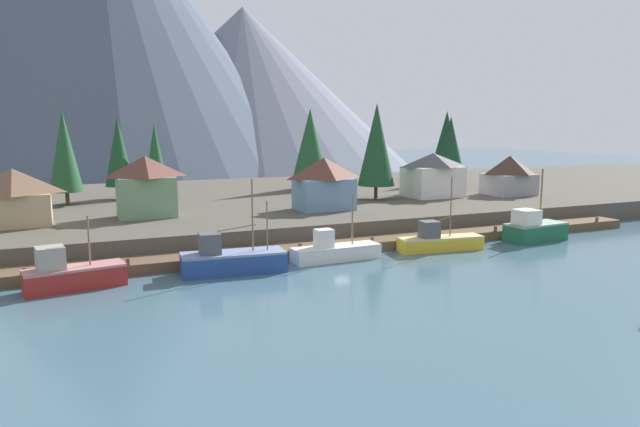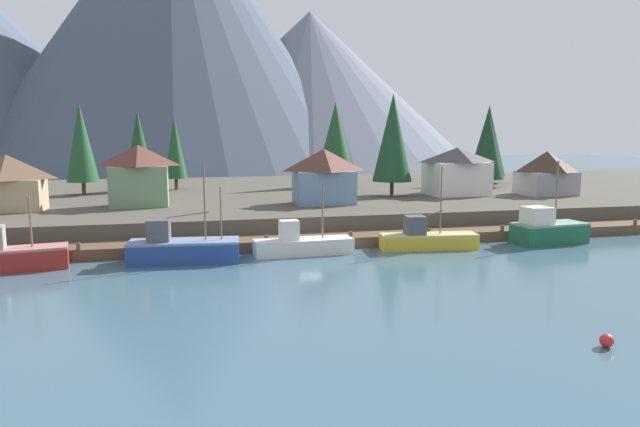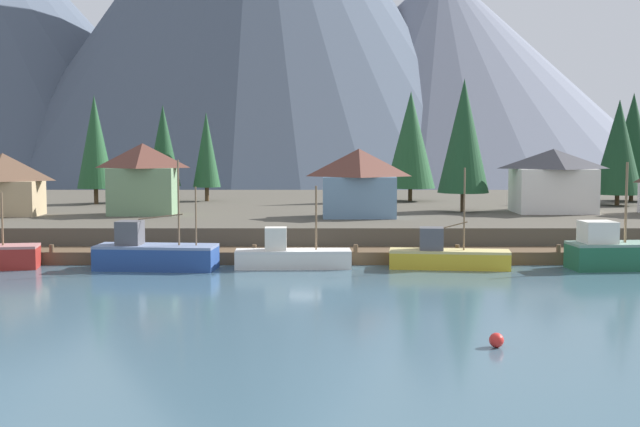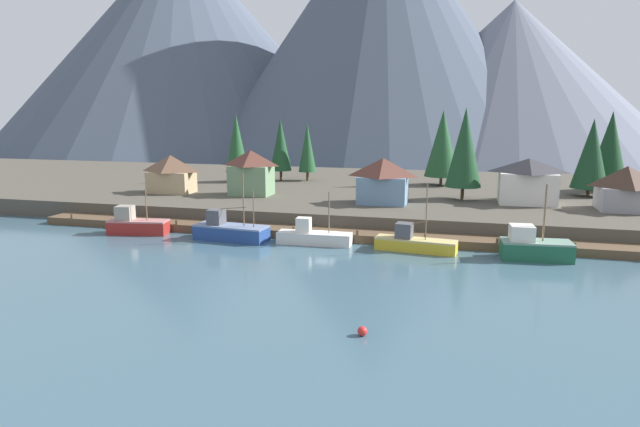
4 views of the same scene
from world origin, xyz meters
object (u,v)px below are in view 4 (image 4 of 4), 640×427
object	(u,v)px
house_grey	(626,188)
conifer_near_right	(236,143)
conifer_back_right	(610,147)
conifer_mid_left	(591,154)
fishing_boat_green	(534,247)
conifer_mid_right	(465,147)
channel_buoy	(362,331)
fishing_boat_white	(313,237)
conifer_near_left	(281,145)
conifer_back_left	(307,148)
house_white	(528,181)
fishing_boat_blue	(230,231)
house_tan	(171,173)
fishing_boat_red	(136,224)
house_green	(251,172)
conifer_centre	(442,143)
fishing_boat_yellow	(414,243)
house_blue	(383,180)

from	to	relation	value
house_grey	conifer_near_right	size ratio (longest dim) A/B	0.56
conifer_back_right	conifer_mid_left	bearing A→B (deg)	-121.13
fishing_boat_green	conifer_mid_right	size ratio (longest dim) A/B	0.60
house_grey	channel_buoy	size ratio (longest dim) A/B	9.94
fishing_boat_white	conifer_near_left	xyz separation A→B (m)	(-16.59, 37.13, 8.31)
fishing_boat_white	conifer_back_left	size ratio (longest dim) A/B	0.83
house_white	fishing_boat_blue	bearing A→B (deg)	-148.91
fishing_boat_blue	conifer_near_right	size ratio (longest dim) A/B	0.75
house_white	conifer_mid_right	world-z (taller)	conifer_mid_right
conifer_mid_left	channel_buoy	bearing A→B (deg)	-114.32
house_tan	channel_buoy	world-z (taller)	house_tan
house_grey	conifer_mid_right	xyz separation A→B (m)	(-21.00, 3.67, 4.72)
conifer_back_left	fishing_boat_white	bearing A→B (deg)	-73.02
fishing_boat_red	house_tan	size ratio (longest dim) A/B	1.08
house_tan	conifer_back_left	bearing A→B (deg)	49.52
house_green	conifer_near_left	distance (m)	18.86
conifer_near_left	fishing_boat_red	bearing A→B (deg)	-100.38
fishing_boat_white	conifer_near_left	size ratio (longest dim) A/B	0.77
conifer_near_right	channel_buoy	bearing A→B (deg)	-59.42
house_green	conifer_back_right	bearing A→B (deg)	18.89
fishing_boat_white	channel_buoy	size ratio (longest dim) A/B	12.76
fishing_boat_red	fishing_boat_green	world-z (taller)	fishing_boat_green
channel_buoy	conifer_centre	bearing A→B (deg)	87.64
fishing_boat_red	fishing_boat_yellow	size ratio (longest dim) A/B	0.85
house_grey	conifer_mid_left	distance (m)	12.75
fishing_boat_blue	house_white	world-z (taller)	house_white
house_blue	conifer_mid_right	xyz separation A→B (m)	(11.03, 6.47, 4.43)
house_blue	conifer_centre	size ratio (longest dim) A/B	0.54
conifer_back_right	conifer_centre	distance (m)	26.72
house_blue	conifer_mid_left	bearing A→B (deg)	26.44
fishing_boat_blue	conifer_mid_right	distance (m)	36.90
fishing_boat_red	fishing_boat_blue	size ratio (longest dim) A/B	0.84
conifer_near_right	channel_buoy	xyz separation A→B (m)	(34.17, -57.83, -9.30)
conifer_mid_right	house_grey	bearing A→B (deg)	-9.90
house_green	fishing_boat_blue	bearing A→B (deg)	-76.09
conifer_near_left	conifer_mid_left	bearing A→B (deg)	-6.98
conifer_back_left	channel_buoy	xyz separation A→B (m)	(22.04, -62.75, -8.36)
conifer_near_left	house_white	bearing A→B (deg)	-20.47
house_tan	house_grey	world-z (taller)	house_tan
house_blue	conifer_back_right	distance (m)	40.41
fishing_boat_green	house_white	bearing A→B (deg)	81.56
fishing_boat_red	house_blue	xyz separation A→B (m)	(29.41, 16.42, 4.63)
fishing_boat_green	conifer_mid_right	world-z (taller)	conifer_mid_right
fishing_boat_red	house_green	distance (m)	21.43
fishing_boat_green	house_tan	distance (m)	56.37
house_tan	conifer_near_right	xyz separation A→B (m)	(4.98, 15.12, 4.04)
fishing_boat_white	fishing_boat_yellow	size ratio (longest dim) A/B	0.96
fishing_boat_blue	conifer_near_left	xyz separation A→B (m)	(-6.14, 37.78, 8.08)
fishing_boat_blue	channel_buoy	size ratio (longest dim) A/B	13.35
conifer_mid_left	conifer_back_left	distance (m)	47.80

